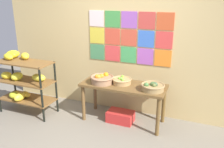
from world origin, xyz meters
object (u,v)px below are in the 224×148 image
at_px(fruit_basket_back_right, 102,79).
at_px(produce_crate_under_table, 120,116).
at_px(banana_shelf_unit, 22,78).
at_px(fruit_basket_back_left, 122,81).
at_px(display_table, 123,90).
at_px(fruit_basket_left, 153,87).

bearing_deg(fruit_basket_back_right, produce_crate_under_table, 6.38).
relative_size(banana_shelf_unit, fruit_basket_back_left, 3.40).
distance_m(display_table, produce_crate_under_table, 0.50).
height_order(banana_shelf_unit, fruit_basket_back_left, banana_shelf_unit).
relative_size(display_table, produce_crate_under_table, 3.17).
bearing_deg(fruit_basket_back_right, display_table, 11.98).
height_order(fruit_basket_back_right, produce_crate_under_table, fruit_basket_back_right).
relative_size(banana_shelf_unit, fruit_basket_left, 3.04).
height_order(banana_shelf_unit, display_table, banana_shelf_unit).
bearing_deg(fruit_basket_left, fruit_basket_back_right, -179.67).
height_order(display_table, fruit_basket_back_right, fruit_basket_back_right).
height_order(fruit_basket_left, produce_crate_under_table, fruit_basket_left).
xyz_separation_m(banana_shelf_unit, produce_crate_under_table, (1.82, 0.31, -0.56)).
height_order(fruit_basket_back_right, fruit_basket_back_left, fruit_basket_back_right).
distance_m(display_table, fruit_basket_back_left, 0.15).
distance_m(display_table, fruit_basket_left, 0.54).
bearing_deg(produce_crate_under_table, fruit_basket_left, -3.35).
distance_m(banana_shelf_unit, produce_crate_under_table, 1.93).
xyz_separation_m(fruit_basket_back_right, fruit_basket_back_left, (0.32, 0.10, -0.02)).
distance_m(banana_shelf_unit, fruit_basket_back_left, 1.85).
bearing_deg(display_table, fruit_basket_left, -7.99).
relative_size(banana_shelf_unit, display_table, 0.79).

